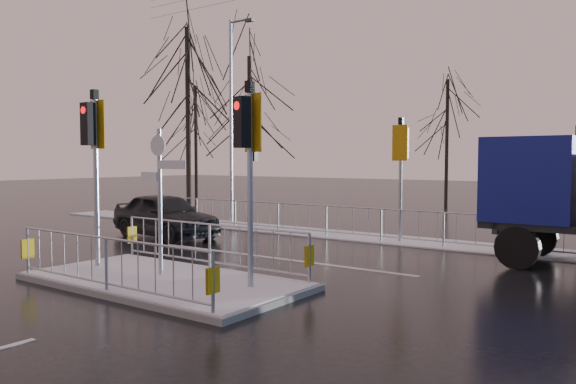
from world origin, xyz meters
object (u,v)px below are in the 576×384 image
Objects in this scene: flatbed_truck at (576,198)px; street_lamp_left at (232,112)px; traffic_island at (163,266)px; car_far_lane at (165,215)px.

street_lamp_left is (-13.01, 2.44, 2.83)m from flatbed_truck.
street_lamp_left reaches higher than flatbed_truck.
traffic_island is 0.89× the size of flatbed_truck.
flatbed_truck is (6.60, 7.05, 1.27)m from traffic_island.
street_lamp_left is (-6.42, 9.49, 4.10)m from traffic_island.
street_lamp_left is at bearing 124.07° from traffic_island.
flatbed_truck is at bearing -71.43° from car_far_lane.
traffic_island reaches higher than car_far_lane.
traffic_island is 1.39× the size of car_far_lane.
street_lamp_left is (-1.11, 4.65, 3.75)m from car_far_lane.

